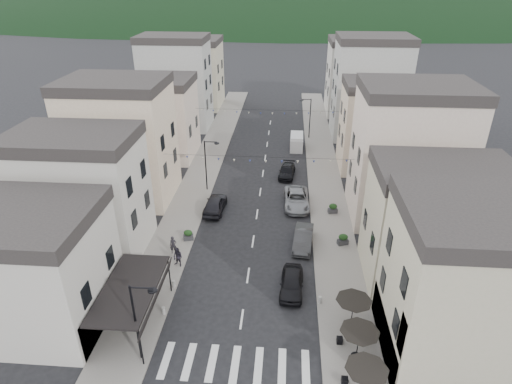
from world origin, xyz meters
TOP-DOWN VIEW (x-y plane):
  - sidewalk_left at (-7.50, 32.00)m, footprint 4.00×76.00m
  - sidewalk_right at (7.50, 32.00)m, footprint 4.00×76.00m
  - hill_backdrop at (0.00, 300.00)m, footprint 640.00×360.00m
  - boutique_building at (-15.50, 5.00)m, footprint 12.00×8.00m
  - bistro_building at (14.50, 4.00)m, footprint 10.00×8.00m
  - boutique_awning at (-7.25, 5.00)m, footprint 3.77×7.50m
  - buildings_row_left at (-14.50, 37.75)m, footprint 10.20×54.16m
  - buildings_row_right at (14.50, 36.59)m, footprint 10.20×54.16m
  - cafe_terrace at (7.70, 2.80)m, footprint 2.50×8.10m
  - streetlamp_left_near at (-5.82, 2.00)m, footprint 1.70×0.56m
  - streetlamp_left_far at (-5.82, 26.00)m, footprint 1.70×0.56m
  - streetlamp_right_far at (5.82, 44.00)m, footprint 1.70×0.56m
  - bollards at (0.00, 5.50)m, footprint 11.66×10.26m
  - bunting_near at (0.00, 22.00)m, footprint 19.00×0.28m
  - bunting_far at (0.00, 38.00)m, footprint 19.00×0.28m
  - parked_car_a at (3.57, 9.40)m, footprint 2.00×4.48m
  - parked_car_b at (4.60, 15.69)m, footprint 2.09×4.80m
  - parked_car_c at (4.07, 23.13)m, footprint 2.87×5.80m
  - parked_car_d at (2.97, 30.45)m, footprint 2.25×4.56m
  - parked_car_e at (-4.40, 21.36)m, footprint 2.17×4.90m
  - delivery_van at (4.20, 39.83)m, footprint 1.83×4.44m
  - pedestrian_a at (-6.84, 13.50)m, footprint 0.69×0.53m
  - pedestrian_b at (-5.98, 11.70)m, footprint 1.04×0.94m
  - planter_la at (-7.66, 9.31)m, footprint 1.13×0.63m
  - planter_lb at (-6.00, 15.67)m, footprint 1.02×0.73m
  - planter_ra at (8.11, 8.46)m, footprint 1.05×0.76m
  - planter_rb at (8.23, 16.01)m, footprint 1.09×0.83m
  - planter_rc at (7.78, 21.70)m, footprint 1.03×0.70m

SIDE VIEW (x-z plane):
  - hill_backdrop at x=0.00m, z-range -35.00..35.00m
  - sidewalk_left at x=-7.50m, z-range 0.00..0.12m
  - sidewalk_right at x=7.50m, z-range 0.00..0.12m
  - bollards at x=0.00m, z-range 0.12..0.72m
  - planter_lb at x=-6.00m, z-range 0.11..1.14m
  - planter_rc at x=7.78m, z-range 0.10..1.16m
  - planter_ra at x=8.11m, z-range 0.10..1.17m
  - parked_car_d at x=2.97m, z-range 0.00..1.28m
  - planter_rb at x=8.23m, z-range 0.10..1.18m
  - planter_la at x=-7.66m, z-range 0.10..1.36m
  - parked_car_a at x=3.57m, z-range 0.00..1.50m
  - parked_car_b at x=4.60m, z-range 0.00..1.53m
  - parked_car_c at x=4.07m, z-range 0.00..1.58m
  - parked_car_e at x=-4.40m, z-range 0.00..1.64m
  - pedestrian_a at x=-6.84m, z-range 0.12..1.78m
  - pedestrian_b at x=-5.98m, z-range 0.12..1.88m
  - delivery_van at x=4.20m, z-range -0.02..2.09m
  - cafe_terrace at x=7.70m, z-range 1.09..3.62m
  - boutique_awning at x=-7.25m, z-range 1.48..4.75m
  - streetlamp_left_near at x=-5.82m, z-range 0.70..6.70m
  - streetlamp_left_far at x=-5.82m, z-range 0.70..6.70m
  - streetlamp_right_far at x=5.82m, z-range 0.70..6.70m
  - boutique_building at x=-15.50m, z-range 0.00..8.00m
  - bistro_building at x=14.50m, z-range 0.00..10.00m
  - bunting_near at x=0.00m, z-range 5.34..5.96m
  - bunting_far at x=0.00m, z-range 5.34..5.96m
  - buildings_row_left at x=-14.50m, z-range -0.88..13.12m
  - buildings_row_right at x=14.50m, z-range -0.93..13.57m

